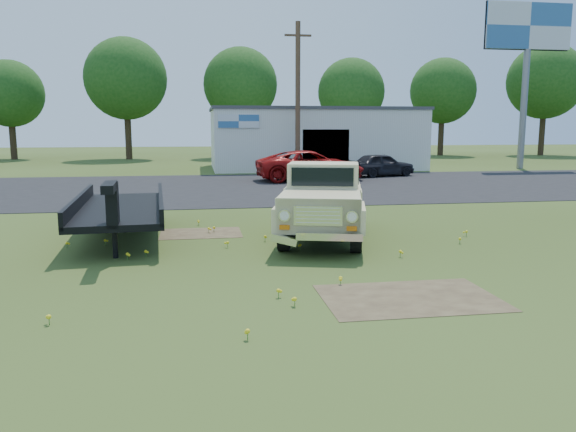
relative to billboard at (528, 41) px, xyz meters
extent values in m
plane|color=#314215|center=(-20.00, -24.04, -8.54)|extent=(140.00, 140.00, 0.00)
cube|color=black|center=(-20.00, -9.04, -8.54)|extent=(90.00, 14.00, 0.02)
cube|color=#473926|center=(-18.50, -27.04, -8.54)|extent=(3.00, 2.00, 0.01)
cube|color=#473926|center=(-22.00, -20.54, -8.54)|extent=(2.20, 1.60, 0.01)
cube|color=silver|center=(-14.00, 2.96, -6.54)|extent=(14.00, 8.00, 4.00)
cube|color=#3F3F44|center=(-14.00, 2.96, -4.49)|extent=(14.20, 8.20, 0.20)
cube|color=black|center=(-14.00, -0.99, -6.94)|extent=(3.00, 0.10, 2.20)
cube|color=silver|center=(-19.50, -1.09, -5.34)|extent=(2.50, 0.08, 0.80)
cylinder|color=slate|center=(0.00, -0.04, -4.54)|extent=(0.44, 0.44, 8.00)
cube|color=silver|center=(0.00, -0.04, 0.96)|extent=(6.00, 0.30, 3.00)
cube|color=black|center=(0.00, 0.14, 0.96)|extent=(6.10, 0.10, 3.10)
cylinder|color=#4D3224|center=(-16.00, -2.04, -4.04)|extent=(0.30, 0.30, 9.00)
cube|color=#4D3224|center=(-16.00, -2.04, -0.34)|extent=(1.60, 0.12, 0.12)
cylinder|color=#332517|center=(-38.00, 16.96, -6.92)|extent=(0.56, 0.56, 3.24)
sphere|color=#174513|center=(-38.00, 16.96, -2.85)|extent=(5.76, 5.76, 5.76)
cylinder|color=#332517|center=(-28.00, 15.46, -6.56)|extent=(0.56, 0.56, 3.96)
sphere|color=#174513|center=(-28.00, 15.46, -1.58)|extent=(7.04, 7.04, 7.04)
cylinder|color=#332517|center=(-18.00, 16.46, -6.65)|extent=(0.56, 0.56, 3.78)
sphere|color=#174513|center=(-18.00, 16.46, -1.90)|extent=(6.72, 6.72, 6.72)
cylinder|color=#332517|center=(-8.00, 14.96, -6.83)|extent=(0.56, 0.56, 3.42)
sphere|color=#174513|center=(-8.00, 14.96, -2.53)|extent=(6.08, 6.08, 6.08)
cylinder|color=#332517|center=(2.00, 17.46, -6.74)|extent=(0.56, 0.56, 3.60)
sphere|color=#174513|center=(2.00, 17.46, -2.22)|extent=(6.40, 6.40, 6.40)
cylinder|color=#332517|center=(12.00, 15.96, -6.47)|extent=(0.56, 0.56, 4.14)
sphere|color=#174513|center=(12.00, 15.96, -1.27)|extent=(7.36, 7.36, 7.36)
imported|color=#990E0D|center=(-16.08, -6.36, -7.74)|extent=(5.92, 3.01, 1.60)
imported|color=black|center=(-11.47, -4.44, -7.86)|extent=(4.23, 2.60, 1.34)
camera|label=1|loc=(-22.04, -35.87, -5.61)|focal=35.00mm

